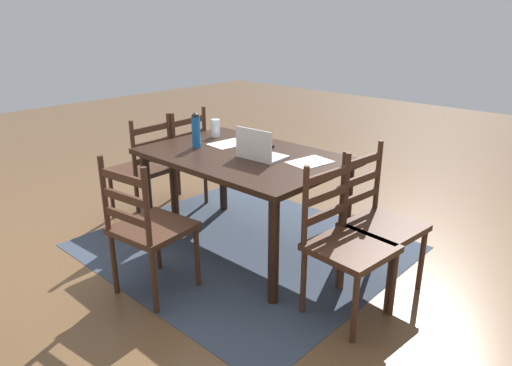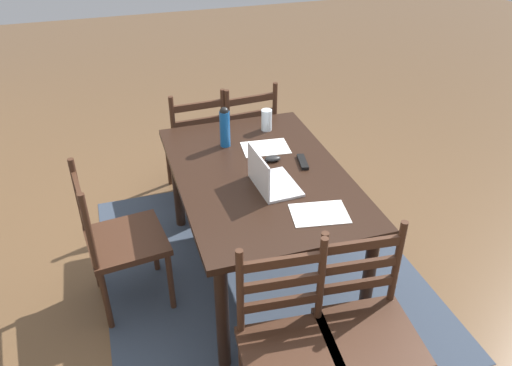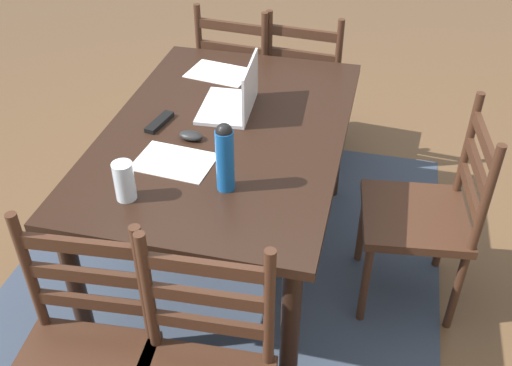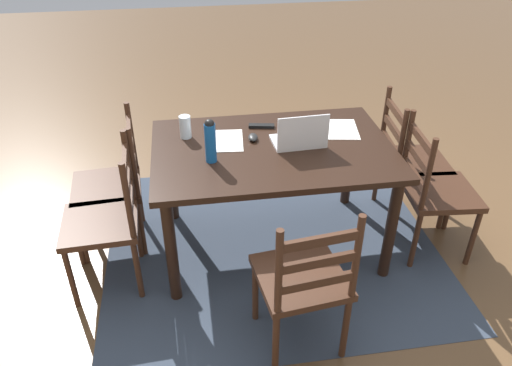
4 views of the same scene
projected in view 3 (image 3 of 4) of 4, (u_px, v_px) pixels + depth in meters
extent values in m
plane|color=brown|center=(230.00, 261.00, 2.94)|extent=(14.00, 14.00, 0.00)
cube|color=#333D4C|center=(230.00, 261.00, 2.93)|extent=(2.24, 2.02, 0.01)
cube|color=black|center=(226.00, 133.00, 2.49)|extent=(1.49, 0.99, 0.04)
cylinder|color=black|center=(189.00, 121.00, 3.31)|extent=(0.07, 0.07, 0.73)
cylinder|color=black|center=(78.00, 294.00, 2.28)|extent=(0.07, 0.07, 0.73)
cylinder|color=black|center=(336.00, 139.00, 3.16)|extent=(0.07, 0.07, 0.73)
cylinder|color=black|center=(290.00, 334.00, 2.12)|extent=(0.07, 0.07, 0.73)
cube|color=#3D2316|center=(309.00, 86.00, 3.47)|extent=(0.48, 0.48, 0.04)
cylinder|color=#3D2316|center=(286.00, 101.00, 3.80)|extent=(0.04, 0.04, 0.43)
cylinder|color=#3D2316|center=(344.00, 110.00, 3.70)|extent=(0.04, 0.04, 0.43)
cylinder|color=#3D2316|center=(268.00, 131.00, 3.51)|extent=(0.04, 0.04, 0.43)
cylinder|color=#3D2316|center=(331.00, 142.00, 3.42)|extent=(0.04, 0.04, 0.43)
cylinder|color=#3D2316|center=(269.00, 55.00, 3.21)|extent=(0.04, 0.04, 0.50)
cylinder|color=#3D2316|center=(338.00, 65.00, 3.12)|extent=(0.04, 0.04, 0.50)
cube|color=#3D2316|center=(302.00, 77.00, 3.23)|extent=(0.06, 0.36, 0.05)
cube|color=#3D2316|center=(303.00, 56.00, 3.15)|extent=(0.06, 0.36, 0.05)
cube|color=#3D2316|center=(304.00, 34.00, 3.08)|extent=(0.06, 0.36, 0.05)
cylinder|color=#3D2316|center=(144.00, 287.00, 1.85)|extent=(0.04, 0.04, 0.50)
cylinder|color=#3D2316|center=(30.00, 274.00, 1.90)|extent=(0.04, 0.04, 0.50)
cube|color=#3D2316|center=(91.00, 302.00, 1.93)|extent=(0.05, 0.36, 0.05)
cube|color=#3D2316|center=(85.00, 275.00, 1.86)|extent=(0.05, 0.36, 0.05)
cube|color=#3D2316|center=(78.00, 246.00, 1.78)|extent=(0.05, 0.36, 0.05)
cube|color=#3D2316|center=(415.00, 217.00, 2.51)|extent=(0.49, 0.49, 0.04)
cylinder|color=#3D2316|center=(365.00, 284.00, 2.52)|extent=(0.04, 0.04, 0.43)
cylinder|color=#3D2316|center=(362.00, 226.00, 2.82)|extent=(0.04, 0.04, 0.43)
cylinder|color=#3D2316|center=(456.00, 292.00, 2.49)|extent=(0.04, 0.04, 0.43)
cylinder|color=#3D2316|center=(443.00, 232.00, 2.79)|extent=(0.04, 0.04, 0.43)
cylinder|color=#3D2316|center=(485.00, 202.00, 2.20)|extent=(0.04, 0.04, 0.50)
cylinder|color=#3D2316|center=(468.00, 146.00, 2.50)|extent=(0.04, 0.04, 0.50)
cube|color=#3D2316|center=(470.00, 192.00, 2.41)|extent=(0.36, 0.07, 0.05)
cube|color=#3D2316|center=(477.00, 167.00, 2.33)|extent=(0.36, 0.07, 0.05)
cube|color=#3D2316|center=(485.00, 140.00, 2.26)|extent=(0.36, 0.07, 0.05)
cylinder|color=#3D2316|center=(269.00, 312.00, 1.77)|extent=(0.04, 0.04, 0.50)
cylinder|color=#3D2316|center=(148.00, 294.00, 1.83)|extent=(0.04, 0.04, 0.50)
cube|color=#3D2316|center=(209.00, 325.00, 1.86)|extent=(0.04, 0.36, 0.05)
cube|color=#3D2316|center=(207.00, 297.00, 1.79)|extent=(0.04, 0.36, 0.05)
cube|color=#3D2316|center=(205.00, 268.00, 1.71)|extent=(0.04, 0.36, 0.05)
cube|color=#3D2316|center=(244.00, 78.00, 3.54)|extent=(0.48, 0.48, 0.04)
cylinder|color=#3D2316|center=(227.00, 94.00, 3.87)|extent=(0.04, 0.04, 0.43)
cylinder|color=#3D2316|center=(282.00, 103.00, 3.78)|extent=(0.04, 0.04, 0.43)
cylinder|color=#3D2316|center=(205.00, 123.00, 3.59)|extent=(0.04, 0.04, 0.43)
cylinder|color=#3D2316|center=(264.00, 133.00, 3.49)|extent=(0.04, 0.04, 0.43)
cylinder|color=#3D2316|center=(199.00, 48.00, 3.29)|extent=(0.04, 0.04, 0.50)
cylinder|color=#3D2316|center=(264.00, 58.00, 3.19)|extent=(0.04, 0.04, 0.50)
cube|color=#3D2316|center=(232.00, 70.00, 3.30)|extent=(0.06, 0.36, 0.05)
cube|color=#3D2316|center=(231.00, 49.00, 3.22)|extent=(0.06, 0.36, 0.05)
cube|color=#3D2316|center=(231.00, 27.00, 3.15)|extent=(0.06, 0.36, 0.05)
cube|color=silver|center=(227.00, 107.00, 2.61)|extent=(0.33, 0.24, 0.02)
cube|color=silver|center=(250.00, 86.00, 2.52)|extent=(0.32, 0.03, 0.21)
cube|color=#A5CCEA|center=(249.00, 86.00, 2.53)|extent=(0.30, 0.02, 0.19)
cylinder|color=#145199|center=(225.00, 161.00, 2.08)|extent=(0.07, 0.07, 0.24)
sphere|color=black|center=(224.00, 132.00, 2.01)|extent=(0.06, 0.06, 0.06)
cylinder|color=silver|center=(124.00, 181.00, 2.06)|extent=(0.07, 0.07, 0.15)
ellipsoid|color=black|center=(191.00, 136.00, 2.40)|extent=(0.07, 0.11, 0.03)
cube|color=black|center=(159.00, 122.00, 2.50)|extent=(0.18, 0.07, 0.02)
cube|color=white|center=(219.00, 73.00, 2.89)|extent=(0.26, 0.33, 0.00)
cube|color=white|center=(174.00, 162.00, 2.28)|extent=(0.24, 0.31, 0.00)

